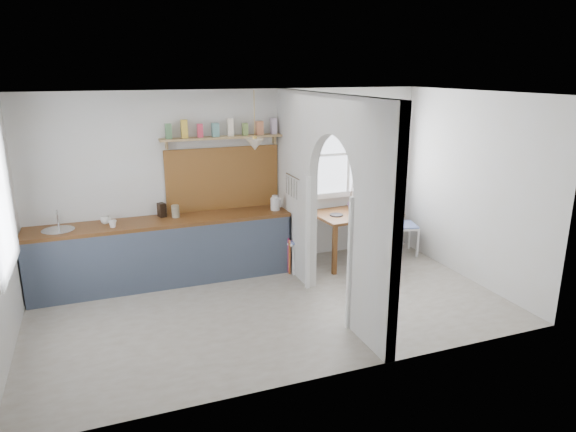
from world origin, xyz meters
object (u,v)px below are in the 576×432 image
object	(u,v)px
chair_left	(296,238)
vase	(354,203)
chair_right	(402,225)
dining_table	(354,237)
kettle	(275,203)

from	to	relation	value
chair_left	vase	xyz separation A→B (m)	(1.03, 0.17, 0.40)
chair_right	vase	distance (m)	0.90
dining_table	kettle	distance (m)	1.39
dining_table	chair_right	world-z (taller)	chair_right
dining_table	chair_left	world-z (taller)	chair_left
chair_left	kettle	distance (m)	0.62
chair_right	vase	world-z (taller)	vase
dining_table	chair_right	size ratio (longest dim) A/B	1.29
chair_left	chair_right	world-z (taller)	chair_right
chair_right	kettle	distance (m)	2.17
dining_table	kettle	world-z (taller)	kettle
chair_left	vase	distance (m)	1.12
kettle	vase	distance (m)	1.32
vase	chair_left	bearing A→B (deg)	-170.49
vase	kettle	bearing A→B (deg)	-177.40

